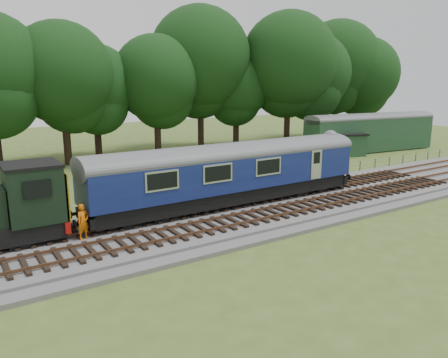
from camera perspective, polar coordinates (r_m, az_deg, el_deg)
ground at (r=25.82m, az=1.91°, el=-4.88°), size 120.00×120.00×0.00m
ballast at (r=25.76m, az=1.91°, el=-4.51°), size 70.00×7.00×0.35m
track_north at (r=26.80m, az=0.19°, el=-3.28°), size 67.20×2.40×0.21m
track_south at (r=24.46m, az=4.07°, el=-4.90°), size 67.20×2.40×0.21m
fence at (r=29.46m, az=-3.12°, el=-2.65°), size 64.00×0.12×1.00m
tree_line at (r=45.12m, az=-14.33°, el=2.38°), size 70.00×8.00×18.00m
dmu_railcar at (r=26.48m, az=0.86°, el=1.40°), size 18.05×2.86×3.88m
worker at (r=22.01m, az=-17.91°, el=-5.31°), size 0.75×0.63×1.75m
parked_coach at (r=51.69m, az=18.61°, el=6.03°), size 16.65×4.81×4.20m
shed at (r=48.42m, az=16.00°, el=4.42°), size 3.67×3.67×2.40m
caravan at (r=57.17m, az=22.52°, el=5.04°), size 4.80×2.85×2.21m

